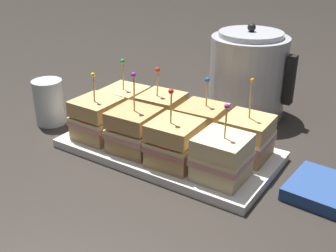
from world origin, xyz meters
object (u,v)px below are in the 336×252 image
(sandwich_front_far_left, at_px, (97,119))
(napkin_stack, at_px, (326,190))
(sandwich_back_center_right, at_px, (202,125))
(sandwich_back_far_right, at_px, (247,137))
(sandwich_back_far_left, at_px, (125,105))
(sandwich_front_center_right, at_px, (175,143))
(sandwich_front_center_left, at_px, (134,130))
(drinking_glass, at_px, (49,102))
(sandwich_back_center_left, at_px, (161,113))
(kettle_steel, at_px, (248,75))
(serving_platter, at_px, (168,149))
(sandwich_front_far_right, at_px, (222,158))

(sandwich_front_far_left, bearing_deg, napkin_stack, 8.46)
(sandwich_back_center_right, distance_m, sandwich_back_far_right, 0.10)
(sandwich_back_far_left, relative_size, napkin_stack, 1.17)
(sandwich_front_center_right, bearing_deg, sandwich_front_center_left, 178.84)
(drinking_glass, distance_m, napkin_stack, 0.65)
(sandwich_front_center_left, distance_m, sandwich_front_center_right, 0.10)
(sandwich_back_center_right, xyz_separation_m, sandwich_back_far_right, (0.10, -0.00, -0.00))
(sandwich_back_far_right, bearing_deg, sandwich_front_center_right, -135.43)
(napkin_stack, bearing_deg, sandwich_front_center_right, -164.72)
(sandwich_back_center_left, bearing_deg, kettle_steel, 67.82)
(sandwich_front_far_left, bearing_deg, sandwich_front_center_right, -1.10)
(sandwich_front_center_left, xyz_separation_m, drinking_glass, (-0.28, 0.02, -0.01))
(sandwich_front_center_right, bearing_deg, napkin_stack, 15.28)
(sandwich_front_center_left, bearing_deg, sandwich_back_far_right, 26.37)
(sandwich_front_far_left, bearing_deg, sandwich_back_center_right, 26.63)
(sandwich_back_center_right, height_order, drinking_glass, sandwich_back_center_right)
(sandwich_front_far_left, relative_size, drinking_glass, 1.38)
(serving_platter, distance_m, sandwich_front_far_left, 0.17)
(sandwich_front_far_left, distance_m, sandwich_back_far_left, 0.10)
(sandwich_front_far_left, relative_size, sandwich_back_far_right, 0.91)
(serving_platter, relative_size, sandwich_back_far_right, 2.74)
(sandwich_back_far_right, height_order, drinking_glass, sandwich_back_far_right)
(sandwich_back_center_left, bearing_deg, napkin_stack, -4.58)
(serving_platter, xyz_separation_m, sandwich_back_center_right, (0.05, 0.05, 0.05))
(sandwich_front_center_left, relative_size, kettle_steel, 0.73)
(sandwich_front_far_left, bearing_deg, sandwich_back_far_left, 90.29)
(napkin_stack, bearing_deg, kettle_steel, 135.38)
(sandwich_front_center_right, bearing_deg, serving_platter, 133.40)
(sandwich_front_far_left, bearing_deg, sandwich_back_center_left, 45.00)
(serving_platter, bearing_deg, sandwich_front_far_right, -18.84)
(serving_platter, height_order, sandwich_back_far_left, sandwich_back_far_left)
(sandwich_back_center_left, distance_m, sandwich_back_center_right, 0.10)
(sandwich_front_far_left, bearing_deg, drinking_glass, 172.89)
(sandwich_back_far_right, bearing_deg, drinking_glass, -170.91)
(sandwich_front_center_right, relative_size, drinking_glass, 1.42)
(sandwich_front_far_right, relative_size, drinking_glass, 1.35)
(sandwich_front_far_left, bearing_deg, sandwich_back_far_right, 17.88)
(serving_platter, relative_size, sandwich_front_far_right, 3.05)
(sandwich_front_far_left, distance_m, sandwich_back_far_right, 0.32)
(sandwich_back_far_left, relative_size, sandwich_back_center_left, 1.03)
(sandwich_front_far_right, bearing_deg, sandwich_back_center_right, 133.66)
(sandwich_front_far_right, bearing_deg, napkin_stack, 22.77)
(kettle_steel, distance_m, napkin_stack, 0.40)
(kettle_steel, bearing_deg, sandwich_back_center_left, -112.18)
(sandwich_front_center_right, xyz_separation_m, drinking_glass, (-0.38, 0.03, -0.01))
(sandwich_front_far_left, distance_m, sandwich_front_center_right, 0.20)
(sandwich_back_far_left, bearing_deg, sandwich_front_far_left, -89.71)
(sandwich_back_center_right, bearing_deg, sandwich_front_far_right, -46.34)
(sandwich_back_center_left, bearing_deg, sandwich_back_far_left, -178.52)
(sandwich_front_far_left, height_order, napkin_stack, sandwich_front_far_left)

